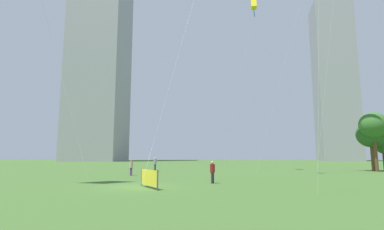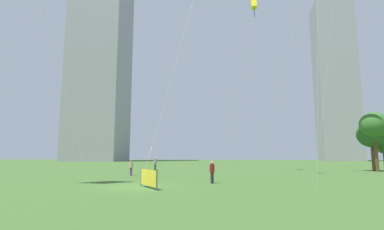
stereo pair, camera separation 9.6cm
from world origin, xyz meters
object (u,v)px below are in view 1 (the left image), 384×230
kite_flying_0 (254,3)px  park_tree_1 (373,125)px  person_standing_0 (155,163)px  distant_highrise_0 (101,42)px  person_standing_2 (212,170)px  park_tree_2 (371,135)px  event_banner (149,178)px  distant_highrise_1 (334,80)px  person_standing_1 (131,166)px  park_tree_0 (383,145)px

kite_flying_0 → park_tree_1: kite_flying_0 is taller
person_standing_0 → park_tree_1: size_ratio=0.24×
person_standing_0 → distant_highrise_0: distant_highrise_0 is taller
person_standing_2 → park_tree_1: 27.49m
person_standing_2 → park_tree_2: 28.34m
person_standing_0 → park_tree_2: park_tree_2 is taller
person_standing_0 → park_tree_1: (27.94, 3.01, 4.78)m
event_banner → person_standing_2: bearing=46.0°
kite_flying_0 → distant_highrise_1: distant_highrise_1 is taller
distant_highrise_0 → person_standing_0: bearing=-64.4°
park_tree_2 → person_standing_1: bearing=-155.2°
person_standing_0 → person_standing_2: bearing=-129.1°
event_banner → park_tree_1: bearing=44.8°
park_tree_0 → park_tree_2: park_tree_2 is taller
distant_highrise_0 → distant_highrise_1: distant_highrise_0 is taller
person_standing_1 → kite_flying_0: (13.29, 10.14, 21.94)m
person_standing_0 → distant_highrise_0: (-43.57, 71.27, 47.49)m
person_standing_1 → kite_flying_0: size_ratio=0.07×
person_standing_0 → event_banner: 20.34m
distant_highrise_1 → park_tree_0: bearing=-101.1°
park_tree_0 → event_banner: 35.59m
person_standing_0 → kite_flying_0: kite_flying_0 is taller
park_tree_2 → event_banner: (-23.02, -23.99, -4.08)m
distant_highrise_1 → event_banner: distant_highrise_1 is taller
kite_flying_0 → distant_highrise_0: (-56.82, 69.85, 25.66)m
distant_highrise_0 → event_banner: distant_highrise_0 is taller
kite_flying_0 → distant_highrise_1: bearing=66.2°
person_standing_2 → distant_highrise_1: distant_highrise_1 is taller
park_tree_1 → distant_highrise_0: size_ratio=0.08×
person_standing_2 → kite_flying_0: kite_flying_0 is taller
kite_flying_0 → event_banner: bearing=-111.1°
kite_flying_0 → park_tree_1: size_ratio=3.17×
distant_highrise_0 → event_banner: bearing=-67.7°
person_standing_2 → park_tree_1: park_tree_1 is taller
person_standing_1 → distant_highrise_0: (-43.52, 79.99, 47.60)m
person_standing_1 → kite_flying_0: kite_flying_0 is taller
kite_flying_0 → park_tree_2: (14.86, 2.88, -18.17)m
park_tree_0 → park_tree_2: 2.64m
person_standing_0 → distant_highrise_0: 96.09m
person_standing_2 → person_standing_0: bearing=-123.8°
person_standing_0 → park_tree_1: park_tree_1 is taller
person_standing_1 → park_tree_2: 31.25m
park_tree_2 → distant_highrise_1: (23.68, 84.51, 28.51)m
kite_flying_0 → event_banner: kite_flying_0 is taller
person_standing_0 → park_tree_2: bearing=-58.9°
person_standing_0 → distant_highrise_0: bearing=53.8°
person_standing_0 → park_tree_2: 28.67m
person_standing_1 → distant_highrise_1: 115.07m
person_standing_2 → park_tree_2: size_ratio=0.24×
park_tree_1 → distant_highrise_0: distant_highrise_0 is taller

